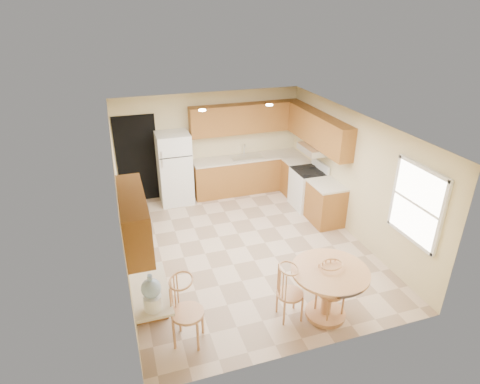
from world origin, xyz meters
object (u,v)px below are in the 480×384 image
object	(u,v)px
chair_table_a	(293,291)
chair_desk	(188,310)
dining_table	(328,286)
refrigerator	(175,168)
chair_table_b	(334,289)
stove	(308,188)
water_crock	(152,294)

from	to	relation	value
chair_table_a	chair_desk	distance (m)	1.56
dining_table	refrigerator	bearing A→B (deg)	108.13
chair_table_a	chair_table_b	size ratio (longest dim) A/B	1.00
stove	dining_table	distance (m)	3.65
chair_table_a	chair_table_b	bearing A→B (deg)	77.38
stove	chair_table_a	bearing A→B (deg)	-120.06
refrigerator	chair_table_b	xyz separation A→B (m)	(1.56, -4.69, -0.30)
chair_table_b	water_crock	distance (m)	2.65
refrigerator	chair_table_a	distance (m)	4.64
water_crock	refrigerator	bearing A→B (deg)	76.92
stove	water_crock	world-z (taller)	water_crock
stove	chair_table_b	world-z (taller)	stove
chair_table_b	dining_table	bearing A→B (deg)	-70.53
refrigerator	water_crock	world-z (taller)	refrigerator
refrigerator	stove	distance (m)	3.15
chair_table_a	stove	bearing A→B (deg)	151.47
refrigerator	chair_desk	size ratio (longest dim) A/B	1.62
refrigerator	chair_table_b	world-z (taller)	refrigerator
chair_table_b	chair_desk	distance (m)	2.16
dining_table	chair_table_b	world-z (taller)	chair_table_b
chair_table_b	stove	bearing A→B (deg)	-121.24
stove	chair_table_b	xyz separation A→B (m)	(-1.32, -3.47, 0.09)
stove	water_crock	size ratio (longest dim) A/B	2.04
dining_table	chair_table_a	distance (m)	0.55
dining_table	chair_desk	bearing A→B (deg)	178.67
chair_table_b	chair_desk	size ratio (longest dim) A/B	0.86
chair_table_a	refrigerator	bearing A→B (deg)	-166.57
stove	chair_table_a	xyz separation A→B (m)	(-1.92, -3.32, 0.09)
dining_table	chair_desk	size ratio (longest dim) A/B	1.09
chair_table_b	refrigerator	bearing A→B (deg)	-82.05
dining_table	water_crock	bearing A→B (deg)	178.21
stove	dining_table	world-z (taller)	stove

